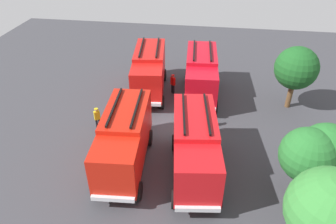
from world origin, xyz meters
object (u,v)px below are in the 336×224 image
(fire_truck_3, at_px, (195,146))
(tree_1, at_px, (326,151))
(fire_truck_1, at_px, (124,139))
(firefighter_1, at_px, (97,117))
(tree_0, at_px, (296,68))
(tree_2, at_px, (308,155))
(fire_truck_0, at_px, (149,70))
(firefighter_0, at_px, (173,83))
(fire_truck_2, at_px, (201,73))
(firefighter_2, at_px, (204,117))
(traffic_cone_0, at_px, (94,155))
(tree_3, at_px, (330,212))

(fire_truck_3, distance_m, tree_1, 7.09)
(fire_truck_1, distance_m, fire_truck_3, 4.33)
(firefighter_1, bearing_deg, tree_0, 76.61)
(tree_2, bearing_deg, tree_1, 116.10)
(fire_truck_0, height_order, tree_1, tree_1)
(firefighter_0, bearing_deg, fire_truck_2, 130.13)
(fire_truck_0, relative_size, tree_0, 1.43)
(fire_truck_1, distance_m, tree_1, 11.38)
(firefighter_2, xyz_separation_m, tree_1, (5.43, 6.62, 2.20))
(fire_truck_0, xyz_separation_m, tree_2, (10.71, 10.64, 0.97))
(fire_truck_2, xyz_separation_m, firefighter_0, (-0.14, -2.42, -1.16))
(fire_truck_2, height_order, traffic_cone_0, fire_truck_2)
(fire_truck_0, distance_m, firefighter_1, 6.67)
(fire_truck_0, xyz_separation_m, firefighter_0, (-0.11, 2.06, -1.16))
(fire_truck_1, distance_m, tree_2, 10.39)
(fire_truck_2, height_order, tree_1, tree_1)
(firefighter_2, bearing_deg, firefighter_0, 22.55)
(fire_truck_1, xyz_separation_m, firefighter_1, (-3.65, -3.12, -1.19))
(tree_2, relative_size, tree_3, 0.82)
(traffic_cone_0, bearing_deg, tree_3, 65.69)
(fire_truck_0, xyz_separation_m, fire_truck_3, (9.63, 4.68, 0.00))
(fire_truck_2, xyz_separation_m, tree_1, (10.17, 7.20, 0.97))
(firefighter_0, distance_m, traffic_cone_0, 10.31)
(fire_truck_2, height_order, firefighter_2, fire_truck_2)
(firefighter_0, relative_size, traffic_cone_0, 2.51)
(firefighter_2, distance_m, tree_3, 11.89)
(firefighter_0, bearing_deg, fire_truck_1, 33.39)
(fire_truck_1, bearing_deg, tree_2, 79.81)
(traffic_cone_0, bearing_deg, tree_2, 84.01)
(fire_truck_1, relative_size, fire_truck_2, 1.00)
(firefighter_0, relative_size, tree_2, 0.38)
(tree_0, bearing_deg, tree_2, -6.73)
(tree_0, distance_m, traffic_cone_0, 16.50)
(fire_truck_1, bearing_deg, fire_truck_2, 152.64)
(firefighter_0, height_order, tree_0, tree_0)
(fire_truck_2, bearing_deg, fire_truck_1, -26.81)
(firefighter_2, height_order, tree_2, tree_2)
(fire_truck_3, relative_size, tree_0, 1.43)
(fire_truck_3, height_order, firefighter_0, fire_truck_3)
(fire_truck_2, height_order, firefighter_0, fire_truck_2)
(fire_truck_1, height_order, firefighter_0, fire_truck_1)
(firefighter_0, height_order, tree_1, tree_1)
(tree_0, distance_m, tree_1, 9.45)
(fire_truck_3, distance_m, tree_2, 6.13)
(fire_truck_2, relative_size, tree_2, 1.58)
(firefighter_1, xyz_separation_m, tree_2, (4.76, 13.41, 2.15))
(firefighter_1, distance_m, firefighter_2, 7.92)
(tree_2, height_order, traffic_cone_0, tree_2)
(tree_1, distance_m, traffic_cone_0, 13.87)
(fire_truck_1, distance_m, firefighter_0, 9.92)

